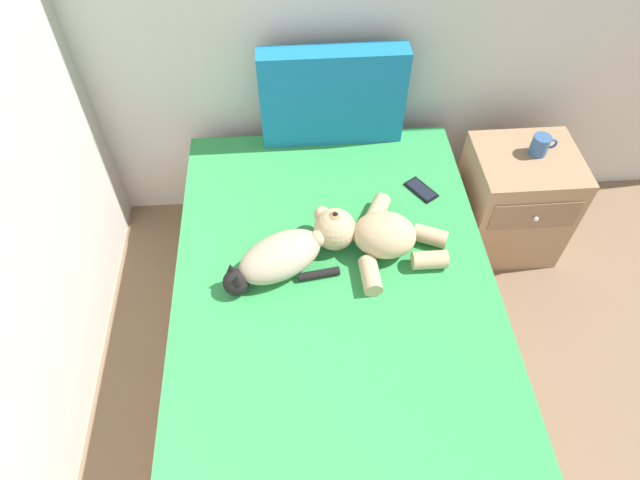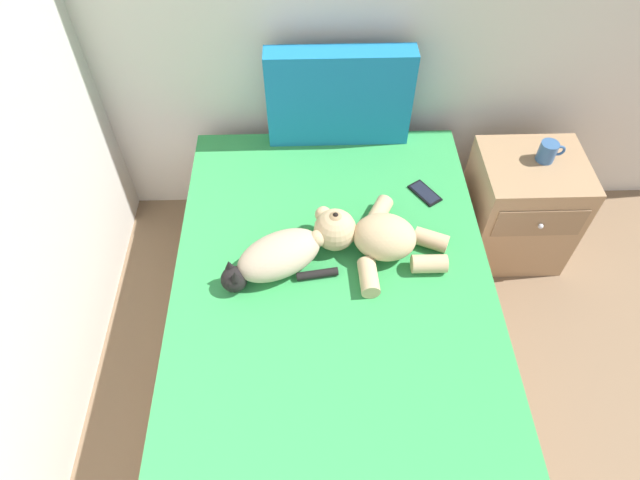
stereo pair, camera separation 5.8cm
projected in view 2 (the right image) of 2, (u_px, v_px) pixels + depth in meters
name	position (u px, v px, depth m)	size (l,w,h in m)	color
bed	(333.00, 341.00, 2.20)	(1.28, 2.03, 0.55)	#9E7A56
patterned_cushion	(339.00, 97.00, 2.40)	(0.65, 0.11, 0.46)	#1972AD
cat	(275.00, 258.00, 2.03)	(0.44, 0.33, 0.15)	tan
teddy_bear	(370.00, 236.00, 2.09)	(0.56, 0.48, 0.18)	tan
cell_phone	(425.00, 193.00, 2.34)	(0.14, 0.16, 0.01)	black
nightstand	(519.00, 208.00, 2.64)	(0.48, 0.45, 0.58)	#9E7A56
mug	(548.00, 152.00, 2.40)	(0.12, 0.08, 0.09)	#33598C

